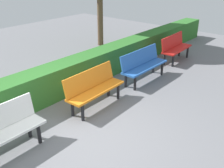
% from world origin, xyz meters
% --- Properties ---
extents(ground_plane, '(19.32, 19.32, 0.00)m').
position_xyz_m(ground_plane, '(0.00, 0.00, 0.00)').
color(ground_plane, slate).
extents(bench_red, '(1.45, 0.51, 0.86)m').
position_xyz_m(bench_red, '(-5.08, -0.67, 0.48)').
color(bench_red, red).
rests_on(bench_red, ground_plane).
extents(bench_blue, '(1.65, 0.48, 0.86)m').
position_xyz_m(bench_blue, '(-3.02, -0.57, 0.48)').
color(bench_blue, blue).
rests_on(bench_blue, ground_plane).
extents(bench_orange, '(1.55, 0.52, 0.86)m').
position_xyz_m(bench_orange, '(-1.06, -0.59, 0.48)').
color(bench_orange, orange).
rests_on(bench_orange, ground_plane).
extents(hedge_row, '(15.32, 0.61, 0.78)m').
position_xyz_m(hedge_row, '(-0.92, -1.68, 0.39)').
color(hedge_row, '#2D6B28').
rests_on(hedge_row, ground_plane).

